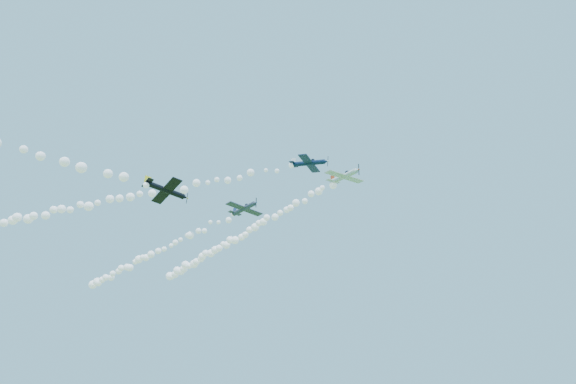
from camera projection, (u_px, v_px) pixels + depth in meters
The scene contains 7 objects.
plane_white at pixel (345, 176), 88.33m from camera, with size 7.82×8.28×2.99m.
smoke_trail_white at pixel (231, 241), 119.33m from camera, with size 73.13×34.67×3.30m, color white, non-canonical shape.
plane_navy at pixel (309, 163), 85.22m from camera, with size 7.25×7.73×2.91m.
smoke_trail_navy at pixel (119, 199), 98.73m from camera, with size 77.36×14.18×2.86m, color white, non-canonical shape.
plane_grey at pixel (244, 208), 82.63m from camera, with size 6.73×7.13×1.93m.
smoke_trail_grey at pixel (148, 256), 105.31m from camera, with size 61.71×21.09×3.08m, color white, non-canonical shape.
plane_black at pixel (166, 190), 65.36m from camera, with size 6.84×6.42×2.63m.
Camera 1 is at (41.70, -68.41, 10.60)m, focal length 30.00 mm.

